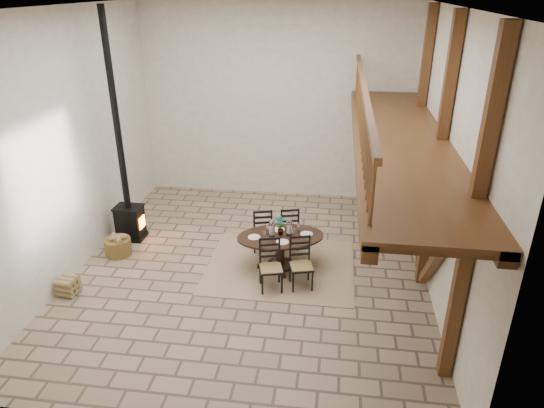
# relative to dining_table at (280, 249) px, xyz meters

# --- Properties ---
(ground) EXTENTS (8.00, 8.00, 0.00)m
(ground) POSITION_rel_dining_table_xyz_m (-0.58, -0.14, -0.42)
(ground) COLOR #9B8167
(ground) RESTS_ON ground
(room_shell) EXTENTS (7.02, 8.02, 5.01)m
(room_shell) POSITION_rel_dining_table_xyz_m (0.61, -0.14, 2.60)
(room_shell) COLOR white
(room_shell) RESTS_ON ground
(rug) EXTENTS (3.00, 2.50, 0.02)m
(rug) POSITION_rel_dining_table_xyz_m (0.00, -0.00, -0.41)
(rug) COLOR #9D8465
(rug) RESTS_ON ground
(dining_table) EXTENTS (1.97, 2.15, 1.13)m
(dining_table) POSITION_rel_dining_table_xyz_m (0.00, 0.00, 0.00)
(dining_table) COLOR black
(dining_table) RESTS_ON ground
(wood_stove) EXTENTS (0.63, 0.49, 5.00)m
(wood_stove) POSITION_rel_dining_table_xyz_m (-3.54, 0.78, 0.72)
(wood_stove) COLOR black
(wood_stove) RESTS_ON ground
(log_basket) EXTENTS (0.56, 0.56, 0.46)m
(log_basket) POSITION_rel_dining_table_xyz_m (-3.52, 0.04, -0.22)
(log_basket) COLOR brown
(log_basket) RESTS_ON ground
(log_stack) EXTENTS (0.38, 0.39, 0.36)m
(log_stack) POSITION_rel_dining_table_xyz_m (-3.83, -1.49, -0.24)
(log_stack) COLOR #A18A5A
(log_stack) RESTS_ON ground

